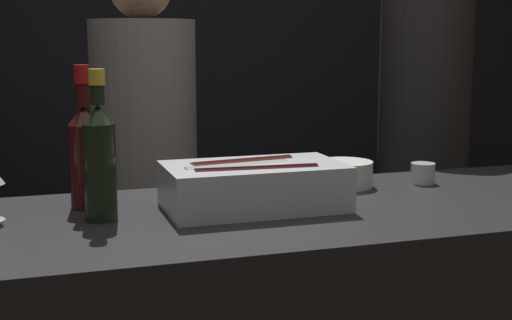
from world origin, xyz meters
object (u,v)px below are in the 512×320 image
object	(u,v)px
person_in_hoodie	(423,133)
red_wine_bottle_tall	(85,150)
bowl_white	(344,173)
candle_votive	(423,173)
champagne_bottle	(100,157)
person_grey_polo	(145,172)
ice_bin_with_bottles	(252,184)

from	to	relation	value
person_in_hoodie	red_wine_bottle_tall	bearing A→B (deg)	-58.92
bowl_white	candle_votive	world-z (taller)	bowl_white
red_wine_bottle_tall	person_in_hoodie	xyz separation A→B (m)	(1.30, 0.59, -0.09)
champagne_bottle	person_in_hoodie	world-z (taller)	person_in_hoodie
candle_votive	person_grey_polo	world-z (taller)	person_grey_polo
red_wine_bottle_tall	champagne_bottle	xyz separation A→B (m)	(0.02, -0.14, 0.00)
candle_votive	red_wine_bottle_tall	size ratio (longest dim) A/B	0.20
bowl_white	ice_bin_with_bottles	bearing A→B (deg)	-152.24
champagne_bottle	candle_votive	bearing A→B (deg)	8.88
champagne_bottle	person_grey_polo	xyz separation A→B (m)	(0.23, 0.79, -0.19)
ice_bin_with_bottles	person_in_hoodie	xyz separation A→B (m)	(0.91, 0.72, -0.00)
red_wine_bottle_tall	candle_votive	bearing A→B (deg)	0.56
bowl_white	person_grey_polo	size ratio (longest dim) A/B	0.10
bowl_white	person_in_hoodie	distance (m)	0.80
bowl_white	champagne_bottle	size ratio (longest dim) A/B	0.46
red_wine_bottle_tall	person_grey_polo	size ratio (longest dim) A/B	0.21
candle_votive	person_grey_polo	bearing A→B (deg)	137.73
bowl_white	red_wine_bottle_tall	bearing A→B (deg)	-176.91
red_wine_bottle_tall	champagne_bottle	bearing A→B (deg)	-80.35
candle_votive	person_grey_polo	xyz separation A→B (m)	(-0.70, 0.64, -0.07)
bowl_white	champagne_bottle	xyz separation A→B (m)	(-0.69, -0.17, 0.11)
ice_bin_with_bottles	person_in_hoodie	world-z (taller)	person_in_hoodie
red_wine_bottle_tall	person_grey_polo	xyz separation A→B (m)	(0.25, 0.65, -0.19)
person_in_hoodie	bowl_white	bearing A→B (deg)	-39.81
ice_bin_with_bottles	bowl_white	size ratio (longest dim) A/B	2.71
candle_votive	champagne_bottle	bearing A→B (deg)	-171.12
red_wine_bottle_tall	person_grey_polo	world-z (taller)	person_grey_polo
candle_votive	ice_bin_with_bottles	bearing A→B (deg)	-165.71
champagne_bottle	person_grey_polo	bearing A→B (deg)	73.95
red_wine_bottle_tall	person_grey_polo	distance (m)	0.72
person_in_hoodie	person_grey_polo	bearing A→B (deg)	-86.65
bowl_white	person_in_hoodie	world-z (taller)	person_in_hoodie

